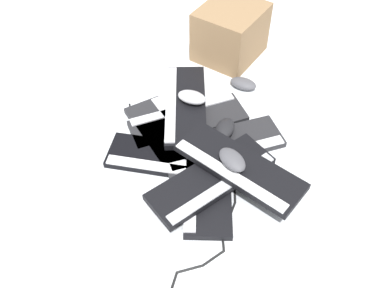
{
  "coord_description": "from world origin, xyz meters",
  "views": [
    {
      "loc": [
        0.63,
        0.72,
        1.16
      ],
      "look_at": [
        0.0,
        -0.06,
        0.04
      ],
      "focal_mm": 40.0,
      "sensor_mm": 36.0,
      "label": 1
    }
  ],
  "objects_px": {
    "mouse_2": "(243,84)",
    "keyboard_2": "(222,145)",
    "mouse_1": "(225,129)",
    "keyboard_4": "(168,139)",
    "keyboard_5": "(185,105)",
    "keyboard_6": "(212,179)",
    "keyboard_0": "(170,159)",
    "keyboard_7": "(239,167)",
    "cardboard_box": "(230,32)",
    "keyboard_1": "(207,180)",
    "mouse_0": "(192,97)",
    "mouse_3": "(232,160)",
    "keyboard_3": "(188,121)"
  },
  "relations": [
    {
      "from": "keyboard_2",
      "to": "mouse_3",
      "type": "height_order",
      "value": "mouse_3"
    },
    {
      "from": "cardboard_box",
      "to": "keyboard_0",
      "type": "bearing_deg",
      "value": 30.31
    },
    {
      "from": "mouse_0",
      "to": "keyboard_5",
      "type": "bearing_deg",
      "value": -150.76
    },
    {
      "from": "keyboard_4",
      "to": "keyboard_5",
      "type": "relative_size",
      "value": 1.04
    },
    {
      "from": "keyboard_5",
      "to": "mouse_3",
      "type": "relative_size",
      "value": 3.99
    },
    {
      "from": "keyboard_4",
      "to": "mouse_0",
      "type": "xyz_separation_m",
      "value": [
        -0.16,
        -0.07,
        0.07
      ]
    },
    {
      "from": "keyboard_2",
      "to": "keyboard_7",
      "type": "xyz_separation_m",
      "value": [
        0.06,
        0.14,
        0.06
      ]
    },
    {
      "from": "keyboard_6",
      "to": "mouse_1",
      "type": "bearing_deg",
      "value": -142.01
    },
    {
      "from": "keyboard_4",
      "to": "mouse_1",
      "type": "xyz_separation_m",
      "value": [
        -0.17,
        0.11,
        0.04
      ]
    },
    {
      "from": "keyboard_7",
      "to": "mouse_2",
      "type": "relative_size",
      "value": 4.2
    },
    {
      "from": "keyboard_3",
      "to": "keyboard_6",
      "type": "xyz_separation_m",
      "value": [
        0.12,
        0.28,
        0.03
      ]
    },
    {
      "from": "cardboard_box",
      "to": "keyboard_7",
      "type": "bearing_deg",
      "value": 50.4
    },
    {
      "from": "mouse_3",
      "to": "keyboard_3",
      "type": "bearing_deg",
      "value": -5.23
    },
    {
      "from": "keyboard_0",
      "to": "keyboard_3",
      "type": "bearing_deg",
      "value": -146.54
    },
    {
      "from": "keyboard_0",
      "to": "keyboard_6",
      "type": "xyz_separation_m",
      "value": [
        -0.04,
        0.18,
        0.03
      ]
    },
    {
      "from": "keyboard_1",
      "to": "keyboard_6",
      "type": "bearing_deg",
      "value": 91.21
    },
    {
      "from": "keyboard_2",
      "to": "mouse_3",
      "type": "distance_m",
      "value": 0.18
    },
    {
      "from": "mouse_2",
      "to": "keyboard_2",
      "type": "bearing_deg",
      "value": 98.61
    },
    {
      "from": "mouse_2",
      "to": "cardboard_box",
      "type": "distance_m",
      "value": 0.25
    },
    {
      "from": "mouse_1",
      "to": "mouse_2",
      "type": "bearing_deg",
      "value": -178.08
    },
    {
      "from": "keyboard_0",
      "to": "keyboard_7",
      "type": "relative_size",
      "value": 0.94
    },
    {
      "from": "keyboard_1",
      "to": "keyboard_5",
      "type": "height_order",
      "value": "keyboard_5"
    },
    {
      "from": "keyboard_1",
      "to": "keyboard_5",
      "type": "bearing_deg",
      "value": -115.63
    },
    {
      "from": "mouse_3",
      "to": "keyboard_4",
      "type": "bearing_deg",
      "value": 17.53
    },
    {
      "from": "keyboard_1",
      "to": "keyboard_3",
      "type": "xyz_separation_m",
      "value": [
        -0.12,
        -0.26,
        0.0
      ]
    },
    {
      "from": "keyboard_1",
      "to": "keyboard_2",
      "type": "bearing_deg",
      "value": -149.01
    },
    {
      "from": "keyboard_4",
      "to": "mouse_0",
      "type": "height_order",
      "value": "mouse_0"
    },
    {
      "from": "keyboard_2",
      "to": "keyboard_6",
      "type": "xyz_separation_m",
      "value": [
        0.14,
        0.11,
        0.03
      ]
    },
    {
      "from": "mouse_2",
      "to": "cardboard_box",
      "type": "bearing_deg",
      "value": -53.06
    },
    {
      "from": "keyboard_5",
      "to": "keyboard_6",
      "type": "distance_m",
      "value": 0.37
    },
    {
      "from": "keyboard_4",
      "to": "keyboard_7",
      "type": "relative_size",
      "value": 0.99
    },
    {
      "from": "keyboard_2",
      "to": "keyboard_6",
      "type": "bearing_deg",
      "value": 37.38
    },
    {
      "from": "mouse_2",
      "to": "keyboard_6",
      "type": "bearing_deg",
      "value": 99.6
    },
    {
      "from": "keyboard_1",
      "to": "mouse_0",
      "type": "relative_size",
      "value": 3.94
    },
    {
      "from": "mouse_2",
      "to": "mouse_0",
      "type": "bearing_deg",
      "value": 60.99
    },
    {
      "from": "keyboard_4",
      "to": "mouse_2",
      "type": "relative_size",
      "value": 4.16
    },
    {
      "from": "keyboard_0",
      "to": "keyboard_7",
      "type": "xyz_separation_m",
      "value": [
        -0.13,
        0.21,
        0.06
      ]
    },
    {
      "from": "mouse_2",
      "to": "mouse_3",
      "type": "xyz_separation_m",
      "value": [
        0.37,
        0.33,
        0.09
      ]
    },
    {
      "from": "keyboard_2",
      "to": "mouse_2",
      "type": "xyz_separation_m",
      "value": [
        -0.29,
        -0.2,
        0.01
      ]
    },
    {
      "from": "keyboard_6",
      "to": "cardboard_box",
      "type": "distance_m",
      "value": 0.75
    },
    {
      "from": "keyboard_0",
      "to": "keyboard_6",
      "type": "height_order",
      "value": "keyboard_6"
    },
    {
      "from": "mouse_2",
      "to": "mouse_3",
      "type": "distance_m",
      "value": 0.5
    },
    {
      "from": "keyboard_1",
      "to": "keyboard_3",
      "type": "height_order",
      "value": "same"
    },
    {
      "from": "keyboard_2",
      "to": "keyboard_5",
      "type": "bearing_deg",
      "value": -91.41
    },
    {
      "from": "keyboard_1",
      "to": "cardboard_box",
      "type": "height_order",
      "value": "cardboard_box"
    },
    {
      "from": "keyboard_2",
      "to": "mouse_1",
      "type": "distance_m",
      "value": 0.06
    },
    {
      "from": "keyboard_6",
      "to": "keyboard_7",
      "type": "relative_size",
      "value": 0.96
    },
    {
      "from": "keyboard_6",
      "to": "keyboard_1",
      "type": "bearing_deg",
      "value": -88.79
    },
    {
      "from": "mouse_1",
      "to": "cardboard_box",
      "type": "height_order",
      "value": "cardboard_box"
    },
    {
      "from": "keyboard_2",
      "to": "keyboard_3",
      "type": "xyz_separation_m",
      "value": [
        0.02,
        -0.18,
        0.0
      ]
    }
  ]
}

